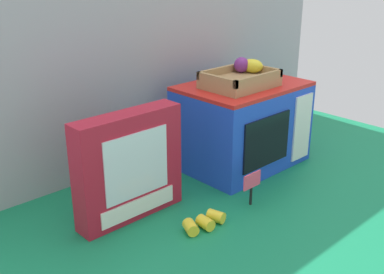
# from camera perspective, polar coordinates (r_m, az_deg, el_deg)

# --- Properties ---
(ground_plane) EXTENTS (1.70, 1.70, 0.00)m
(ground_plane) POSITION_cam_1_polar(r_m,az_deg,el_deg) (1.54, 2.36, -4.71)
(ground_plane) COLOR #147A4C
(ground_plane) RESTS_ON ground
(display_back_panel) EXTENTS (1.61, 0.03, 0.70)m
(display_back_panel) POSITION_cam_1_polar(r_m,az_deg,el_deg) (1.61, -4.15, 9.58)
(display_back_panel) COLOR #A0A3A8
(display_back_panel) RESTS_ON ground
(toy_microwave) EXTENTS (0.41, 0.29, 0.28)m
(toy_microwave) POSITION_cam_1_polar(r_m,az_deg,el_deg) (1.59, 6.07, 1.50)
(toy_microwave) COLOR blue
(toy_microwave) RESTS_ON ground
(food_groups_crate) EXTENTS (0.23, 0.16, 0.08)m
(food_groups_crate) POSITION_cam_1_polar(r_m,az_deg,el_deg) (1.53, 5.98, 7.09)
(food_groups_crate) COLOR #A37F51
(food_groups_crate) RESTS_ON toy_microwave
(cookie_set_box) EXTENTS (0.31, 0.07, 0.30)m
(cookie_set_box) POSITION_cam_1_polar(r_m,az_deg,el_deg) (1.26, -7.61, -3.56)
(cookie_set_box) COLOR #B2192D
(cookie_set_box) RESTS_ON ground
(price_sign) EXTENTS (0.07, 0.01, 0.10)m
(price_sign) POSITION_cam_1_polar(r_m,az_deg,el_deg) (1.35, 7.25, -5.64)
(price_sign) COLOR black
(price_sign) RESTS_ON ground
(loose_toy_banana) EXTENTS (0.13, 0.06, 0.03)m
(loose_toy_banana) POSITION_cam_1_polar(r_m,az_deg,el_deg) (1.26, 1.48, -10.26)
(loose_toy_banana) COLOR yellow
(loose_toy_banana) RESTS_ON ground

